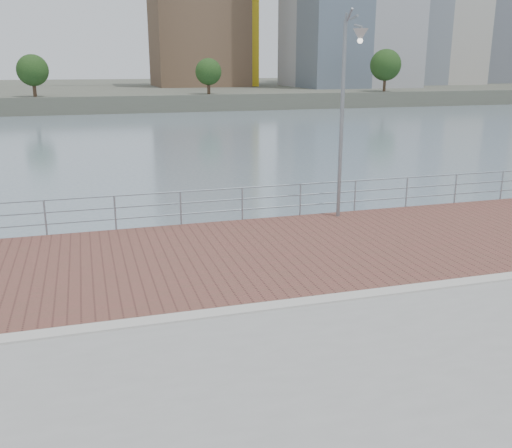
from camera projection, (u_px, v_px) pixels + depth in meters
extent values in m
plane|color=slate|center=(282.00, 388.00, 12.83)|extent=(400.00, 400.00, 0.00)
cube|color=brown|center=(239.00, 254.00, 15.60)|extent=(40.00, 6.80, 0.02)
cube|color=#B7B5AD|center=(283.00, 305.00, 12.28)|extent=(40.00, 0.40, 0.06)
cube|color=#4C5142|center=(99.00, 91.00, 125.38)|extent=(320.00, 95.00, 2.50)
cylinder|color=#8C9EA8|center=(45.00, 218.00, 17.16)|extent=(0.06, 0.06, 1.10)
cylinder|color=#8C9EA8|center=(115.00, 213.00, 17.73)|extent=(0.06, 0.06, 1.10)
cylinder|color=#8C9EA8|center=(181.00, 208.00, 18.30)|extent=(0.06, 0.06, 1.10)
cylinder|color=#8C9EA8|center=(242.00, 204.00, 18.87)|extent=(0.06, 0.06, 1.10)
cylinder|color=#8C9EA8|center=(300.00, 200.00, 19.44)|extent=(0.06, 0.06, 1.10)
cylinder|color=#8C9EA8|center=(355.00, 196.00, 20.01)|extent=(0.06, 0.06, 1.10)
cylinder|color=#8C9EA8|center=(406.00, 192.00, 20.58)|extent=(0.06, 0.06, 1.10)
cylinder|color=#8C9EA8|center=(455.00, 189.00, 21.15)|extent=(0.06, 0.06, 1.10)
cylinder|color=#8C9EA8|center=(502.00, 186.00, 21.71)|extent=(0.06, 0.06, 1.10)
cylinder|color=#8C9EA8|center=(212.00, 190.00, 18.44)|extent=(39.00, 0.05, 0.05)
cylinder|color=#8C9EA8|center=(212.00, 201.00, 18.54)|extent=(39.00, 0.05, 0.05)
cylinder|color=#8C9EA8|center=(212.00, 212.00, 18.64)|extent=(39.00, 0.05, 0.05)
cylinder|color=gray|center=(342.00, 123.00, 18.60)|extent=(0.13, 0.13, 6.33)
cylinder|color=gray|center=(353.00, 19.00, 17.25)|extent=(0.08, 1.05, 0.08)
cone|color=#B2B2AD|center=(361.00, 26.00, 16.83)|extent=(0.46, 0.46, 0.37)
cube|color=brown|center=(197.00, 14.00, 115.20)|extent=(18.00, 18.00, 28.47)
cylinder|color=#473323|center=(34.00, 84.00, 79.88)|extent=(0.50, 0.50, 3.38)
sphere|color=#193814|center=(33.00, 70.00, 79.36)|extent=(4.34, 4.34, 4.34)
cylinder|color=#473323|center=(209.00, 84.00, 86.85)|extent=(0.50, 0.50, 3.10)
sphere|color=#193814|center=(208.00, 72.00, 86.36)|extent=(3.99, 3.99, 3.99)
cylinder|color=#473323|center=(385.00, 79.00, 95.04)|extent=(0.50, 0.50, 4.00)
sphere|color=#193814|center=(386.00, 65.00, 94.41)|extent=(5.15, 5.15, 5.15)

